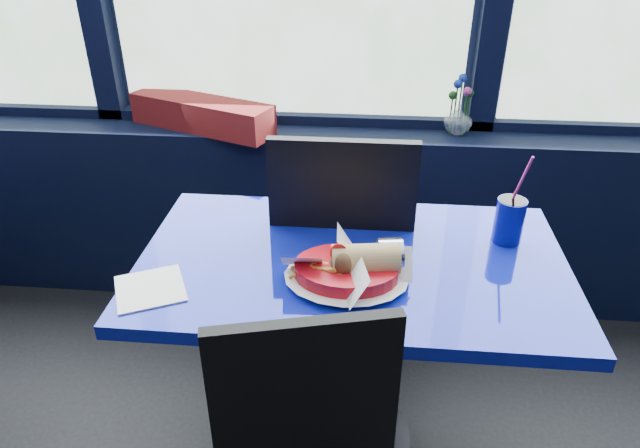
{
  "coord_description": "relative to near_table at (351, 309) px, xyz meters",
  "views": [
    {
      "loc": [
        0.33,
        0.66,
        1.64
      ],
      "look_at": [
        0.21,
        1.98,
        0.87
      ],
      "focal_mm": 32.0,
      "sensor_mm": 36.0,
      "label": 1
    }
  ],
  "objects": [
    {
      "name": "napkin",
      "position": [
        -0.52,
        -0.19,
        0.18
      ],
      "size": [
        0.23,
        0.23,
        0.0
      ],
      "primitive_type": "cube",
      "rotation": [
        0.0,
        0.0,
        0.45
      ],
      "color": "white",
      "rests_on": "near_table"
    },
    {
      "name": "flower_vase",
      "position": [
        0.38,
        0.88,
        0.3
      ],
      "size": [
        0.15,
        0.15,
        0.24
      ],
      "rotation": [
        0.0,
        0.0,
        -0.39
      ],
      "color": "silver",
      "rests_on": "window_sill"
    },
    {
      "name": "soda_cup",
      "position": [
        0.45,
        0.14,
        0.25
      ],
      "size": [
        0.08,
        0.08,
        0.28
      ],
      "rotation": [
        0.0,
        0.0,
        -0.12
      ],
      "color": "navy",
      "rests_on": "near_table"
    },
    {
      "name": "ketchup_bottle",
      "position": [
        0.14,
        0.23,
        0.29
      ],
      "size": [
        0.07,
        0.07,
        0.24
      ],
      "color": "#B80C16",
      "rests_on": "near_table"
    },
    {
      "name": "chair_near_back",
      "position": [
        -0.04,
        0.31,
        0.03
      ],
      "size": [
        0.47,
        0.47,
        1.03
      ],
      "rotation": [
        0.0,
        0.0,
        3.15
      ],
      "color": "black",
      "rests_on": "ground"
    },
    {
      "name": "near_table",
      "position": [
        0.0,
        0.0,
        0.0
      ],
      "size": [
        1.2,
        0.7,
        0.75
      ],
      "color": "black",
      "rests_on": "ground"
    },
    {
      "name": "window_sill",
      "position": [
        -0.3,
        0.87,
        -0.17
      ],
      "size": [
        5.0,
        0.26,
        0.8
      ],
      "primitive_type": "cube",
      "color": "black",
      "rests_on": "ground"
    },
    {
      "name": "planter_box",
      "position": [
        -0.65,
        0.84,
        0.29
      ],
      "size": [
        0.63,
        0.38,
        0.12
      ],
      "primitive_type": "cube",
      "rotation": [
        0.0,
        0.0,
        -0.39
      ],
      "color": "maroon",
      "rests_on": "window_sill"
    },
    {
      "name": "food_basket",
      "position": [
        -0.01,
        -0.11,
        0.22
      ],
      "size": [
        0.34,
        0.34,
        0.11
      ],
      "rotation": [
        0.0,
        0.0,
        -0.29
      ],
      "color": "#B80C16",
      "rests_on": "near_table"
    }
  ]
}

